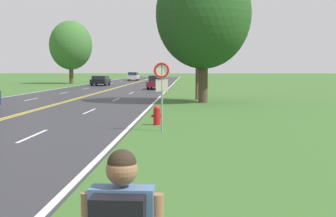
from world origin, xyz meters
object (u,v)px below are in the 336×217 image
object	(u,v)px
car_maroon_sedan_receding	(158,82)
fire_hydrant	(157,115)
car_silver_hatchback_horizon	(133,76)
traffic_sign	(162,79)
tree_far_back	(71,45)
tree_behind_sign	(203,14)
car_black_hatchback_distant	(101,80)

from	to	relation	value
car_maroon_sedan_receding	fire_hydrant	bearing A→B (deg)	5.64
car_silver_hatchback_horizon	traffic_sign	bearing A→B (deg)	-171.99
fire_hydrant	tree_far_back	xyz separation A→B (m)	(-15.95, 49.21, 5.19)
fire_hydrant	traffic_sign	distance (m)	2.39
tree_behind_sign	tree_far_back	distance (m)	41.18
tree_far_back	car_black_hatchback_distant	world-z (taller)	tree_far_back
car_maroon_sedan_receding	traffic_sign	bearing A→B (deg)	5.95
tree_far_back	car_black_hatchback_distant	distance (m)	10.89
car_maroon_sedan_receding	car_black_hatchback_distant	distance (m)	12.34
car_black_hatchback_distant	tree_far_back	bearing A→B (deg)	37.91
fire_hydrant	car_maroon_sedan_receding	bearing A→B (deg)	93.80
car_maroon_sedan_receding	car_silver_hatchback_horizon	world-z (taller)	car_silver_hatchback_horizon
fire_hydrant	car_maroon_sedan_receding	size ratio (longest dim) A/B	0.16
fire_hydrant	car_black_hatchback_distant	world-z (taller)	car_black_hatchback_distant
tree_behind_sign	car_black_hatchback_distant	world-z (taller)	tree_behind_sign
car_silver_hatchback_horizon	car_black_hatchback_distant	bearing A→B (deg)	177.18
fire_hydrant	traffic_sign	bearing A→B (deg)	-80.62
traffic_sign	car_maroon_sedan_receding	size ratio (longest dim) A/B	0.51
fire_hydrant	car_black_hatchback_distant	distance (m)	42.61
fire_hydrant	tree_behind_sign	size ratio (longest dim) A/B	0.08
car_black_hatchback_distant	car_silver_hatchback_horizon	world-z (taller)	car_silver_hatchback_horizon
fire_hydrant	tree_behind_sign	bearing A→B (deg)	79.76
car_black_hatchback_distant	fire_hydrant	bearing A→B (deg)	-164.89
tree_behind_sign	car_maroon_sedan_receding	distance (m)	20.83
traffic_sign	car_black_hatchback_distant	distance (m)	44.49
tree_far_back	car_black_hatchback_distant	size ratio (longest dim) A/B	2.25
fire_hydrant	tree_behind_sign	world-z (taller)	tree_behind_sign
traffic_sign	tree_far_back	bearing A→B (deg)	107.66
tree_behind_sign	car_silver_hatchback_horizon	bearing A→B (deg)	101.62
tree_behind_sign	car_silver_hatchback_horizon	world-z (taller)	tree_behind_sign
tree_far_back	car_silver_hatchback_horizon	xyz separation A→B (m)	(7.16, 16.57, -4.77)
traffic_sign	car_black_hatchback_distant	size ratio (longest dim) A/B	0.62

